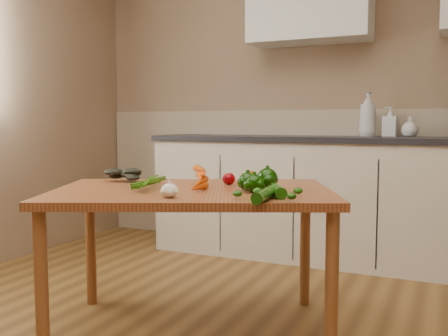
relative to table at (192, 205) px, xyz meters
name	(u,v)px	position (x,y,z in m)	size (l,w,h in m)	color
room	(180,53)	(0.20, -0.46, 0.64)	(4.04, 5.04, 2.64)	brown
counter_run	(345,198)	(0.41, 1.55, -0.15)	(2.84, 0.64, 1.14)	beige
table	(192,205)	(0.00, 0.00, 0.00)	(1.51, 1.27, 0.69)	#9B532D
soap_bottle_a	(368,114)	(0.54, 1.70, 0.45)	(0.12, 0.12, 0.32)	silver
soap_bottle_b	(390,122)	(0.69, 1.72, 0.39)	(0.10, 0.10, 0.21)	silver
soap_bottle_c	(410,126)	(0.83, 1.67, 0.36)	(0.11, 0.11, 0.15)	silver
carrot_bunch	(184,182)	(-0.05, 0.00, 0.11)	(0.24, 0.18, 0.06)	#EA4E05
leafy_greens	(123,173)	(-0.46, 0.10, 0.12)	(0.18, 0.17, 0.09)	black
garlic_bulb	(169,191)	(0.04, -0.28, 0.11)	(0.07, 0.07, 0.06)	white
pepper_a	(248,181)	(0.25, 0.06, 0.12)	(0.08, 0.08, 0.08)	black
pepper_b	(267,179)	(0.33, 0.13, 0.13)	(0.10, 0.10, 0.10)	black
pepper_c	(254,184)	(0.31, 0.00, 0.12)	(0.08, 0.08, 0.08)	black
tomato_a	(229,179)	(0.09, 0.22, 0.11)	(0.07, 0.07, 0.06)	#800209
tomato_b	(252,178)	(0.18, 0.30, 0.11)	(0.07, 0.07, 0.06)	#C14C04
tomato_c	(269,178)	(0.28, 0.28, 0.11)	(0.08, 0.08, 0.07)	#C14C04
zucchini_a	(278,191)	(0.44, -0.07, 0.10)	(0.05, 0.05, 0.17)	#114006
zucchini_b	(264,195)	(0.43, -0.20, 0.10)	(0.05, 0.05, 0.22)	#114006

